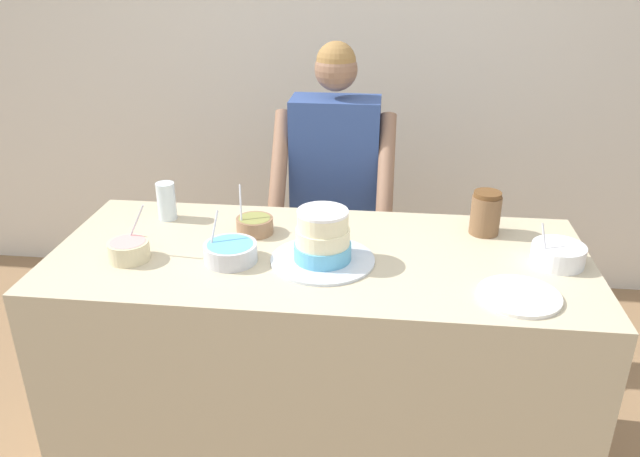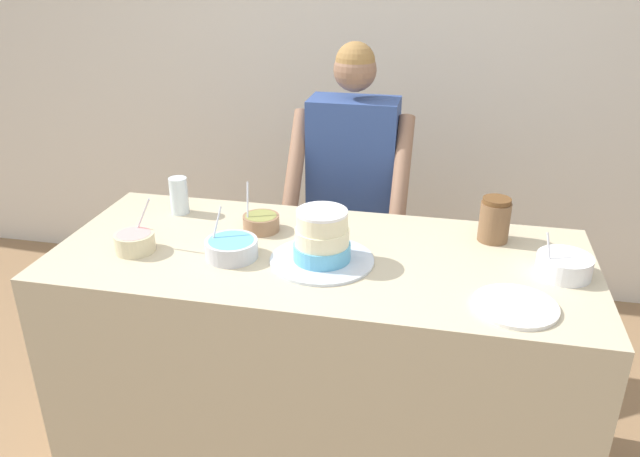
# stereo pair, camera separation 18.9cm
# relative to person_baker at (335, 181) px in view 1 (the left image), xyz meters

# --- Properties ---
(wall_back) EXTENTS (10.00, 0.05, 2.60)m
(wall_back) POSITION_rel_person_baker_xyz_m (0.02, 0.83, 0.37)
(wall_back) COLOR silver
(wall_back) RESTS_ON ground_plane
(counter) EXTENTS (1.87, 0.79, 0.95)m
(counter) POSITION_rel_person_baker_xyz_m (0.02, -0.78, -0.45)
(counter) COLOR #C6B793
(counter) RESTS_ON ground_plane
(person_baker) EXTENTS (0.54, 0.45, 1.56)m
(person_baker) POSITION_rel_person_baker_xyz_m (0.00, 0.00, 0.00)
(person_baker) COLOR #2D2D38
(person_baker) RESTS_ON ground_plane
(cake) EXTENTS (0.36, 0.36, 0.19)m
(cake) POSITION_rel_person_baker_xyz_m (0.04, -0.84, 0.10)
(cake) COLOR silver
(cake) RESTS_ON counter
(frosting_bowl_olive) EXTENTS (0.14, 0.14, 0.18)m
(frosting_bowl_olive) POSITION_rel_person_baker_xyz_m (-0.24, -0.64, 0.05)
(frosting_bowl_olive) COLOR #936B4C
(frosting_bowl_olive) RESTS_ON counter
(frosting_bowl_pink) EXTENTS (0.14, 0.14, 0.19)m
(frosting_bowl_pink) POSITION_rel_person_baker_xyz_m (-0.62, -0.90, 0.06)
(frosting_bowl_pink) COLOR beige
(frosting_bowl_pink) RESTS_ON counter
(frosting_bowl_white) EXTENTS (0.18, 0.18, 0.15)m
(frosting_bowl_white) POSITION_rel_person_baker_xyz_m (0.82, -0.77, 0.06)
(frosting_bowl_white) COLOR white
(frosting_bowl_white) RESTS_ON counter
(frosting_bowl_blue) EXTENTS (0.18, 0.18, 0.16)m
(frosting_bowl_blue) POSITION_rel_person_baker_xyz_m (-0.27, -0.87, 0.05)
(frosting_bowl_blue) COLOR silver
(frosting_bowl_blue) RESTS_ON counter
(drinking_glass) EXTENTS (0.07, 0.07, 0.15)m
(drinking_glass) POSITION_rel_person_baker_xyz_m (-0.61, -0.54, 0.09)
(drinking_glass) COLOR silver
(drinking_glass) RESTS_ON counter
(ceramic_plate) EXTENTS (0.25, 0.25, 0.01)m
(ceramic_plate) POSITION_rel_person_baker_xyz_m (0.66, -1.01, 0.02)
(ceramic_plate) COLOR white
(ceramic_plate) RESTS_ON counter
(stoneware_jar) EXTENTS (0.11, 0.11, 0.16)m
(stoneware_jar) POSITION_rel_person_baker_xyz_m (0.61, -0.54, 0.10)
(stoneware_jar) COLOR brown
(stoneware_jar) RESTS_ON counter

